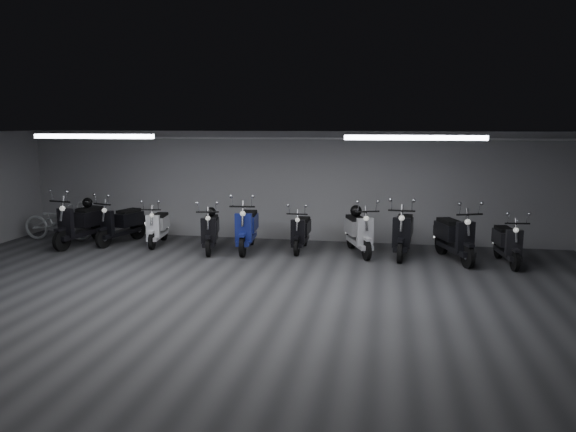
% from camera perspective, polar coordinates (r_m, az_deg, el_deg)
% --- Properties ---
extents(floor, '(14.00, 10.00, 0.01)m').
position_cam_1_polar(floor, '(9.52, -5.82, -8.66)').
color(floor, '#323335').
rests_on(floor, ground).
extents(ceiling, '(14.00, 10.00, 0.01)m').
position_cam_1_polar(ceiling, '(9.05, -6.13, 8.50)').
color(ceiling, gray).
rests_on(ceiling, ground).
extents(back_wall, '(14.00, 0.01, 2.80)m').
position_cam_1_polar(back_wall, '(14.01, -0.22, 3.15)').
color(back_wall, gray).
rests_on(back_wall, ground).
extents(front_wall, '(14.00, 0.01, 2.80)m').
position_cam_1_polar(front_wall, '(4.74, -23.46, -10.52)').
color(front_wall, gray).
rests_on(front_wall, ground).
extents(fluor_strip_left, '(2.40, 0.18, 0.08)m').
position_cam_1_polar(fluor_strip_left, '(11.17, -19.69, 7.86)').
color(fluor_strip_left, white).
rests_on(fluor_strip_left, ceiling).
extents(fluor_strip_right, '(2.40, 0.18, 0.08)m').
position_cam_1_polar(fluor_strip_right, '(9.69, 13.10, 7.99)').
color(fluor_strip_right, white).
rests_on(fluor_strip_right, ceiling).
extents(conduit, '(13.60, 0.05, 0.05)m').
position_cam_1_polar(conduit, '(13.84, -0.29, 8.14)').
color(conduit, white).
rests_on(conduit, back_wall).
extents(scooter_0, '(1.02, 2.06, 1.47)m').
position_cam_1_polar(scooter_0, '(14.33, -20.91, -0.02)').
color(scooter_0, black).
rests_on(scooter_0, floor).
extents(scooter_1, '(1.08, 1.89, 1.33)m').
position_cam_1_polar(scooter_1, '(14.27, -17.14, -0.13)').
color(scooter_1, black).
rests_on(scooter_1, floor).
extents(scooter_2, '(0.76, 1.67, 1.20)m').
position_cam_1_polar(scooter_2, '(13.87, -13.50, -0.53)').
color(scooter_2, white).
rests_on(scooter_2, floor).
extents(scooter_3, '(0.93, 1.79, 1.27)m').
position_cam_1_polar(scooter_3, '(12.95, -8.14, -0.90)').
color(scooter_3, black).
rests_on(scooter_3, floor).
extents(scooter_4, '(0.82, 1.97, 1.43)m').
position_cam_1_polar(scooter_4, '(12.89, -4.33, -0.52)').
color(scooter_4, navy).
rests_on(scooter_4, floor).
extents(scooter_5, '(0.56, 1.62, 1.20)m').
position_cam_1_polar(scooter_5, '(12.86, 1.36, -1.04)').
color(scooter_5, black).
rests_on(scooter_5, floor).
extents(scooter_6, '(1.19, 1.91, 1.35)m').
position_cam_1_polar(scooter_6, '(12.61, 7.44, -0.98)').
color(scooter_6, '#B8B8BD').
rests_on(scooter_6, floor).
extents(scooter_7, '(0.84, 1.97, 1.42)m').
position_cam_1_polar(scooter_7, '(12.55, 11.98, -1.00)').
color(scooter_7, black).
rests_on(scooter_7, floor).
extents(scooter_8, '(1.23, 1.99, 1.41)m').
position_cam_1_polar(scooter_8, '(12.42, 17.08, -1.35)').
color(scooter_8, black).
rests_on(scooter_8, floor).
extents(scooter_9, '(0.72, 1.70, 1.23)m').
position_cam_1_polar(scooter_9, '(12.50, 22.01, -1.99)').
color(scooter_9, black).
rests_on(scooter_9, floor).
extents(bicycle, '(1.87, 0.72, 1.20)m').
position_cam_1_polar(bicycle, '(15.27, -22.93, -0.11)').
color(bicycle, silver).
rests_on(bicycle, floor).
extents(helmet_0, '(0.25, 0.25, 0.25)m').
position_cam_1_polar(helmet_0, '(14.49, -20.26, 1.32)').
color(helmet_0, black).
rests_on(helmet_0, scooter_0).
extents(helmet_1, '(0.28, 0.28, 0.28)m').
position_cam_1_polar(helmet_1, '(12.80, 7.14, 0.54)').
color(helmet_1, black).
rests_on(helmet_1, scooter_6).
extents(helmet_2, '(0.23, 0.23, 0.23)m').
position_cam_1_polar(helmet_2, '(13.14, -8.06, 0.44)').
color(helmet_2, black).
rests_on(helmet_2, scooter_3).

